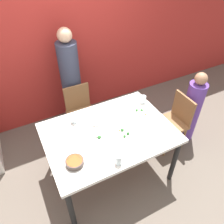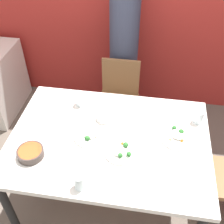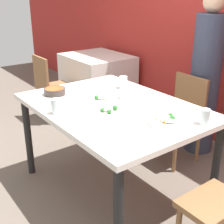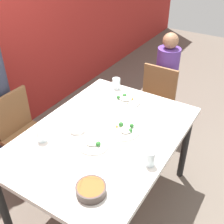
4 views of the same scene
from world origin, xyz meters
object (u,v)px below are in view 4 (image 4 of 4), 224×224
at_px(plate_rice_adult, 93,143).
at_px(glass_water_tall, 116,84).
at_px(bowl_curry, 91,189).
at_px(person_child, 165,86).
at_px(chair_adult_spot, 25,133).
at_px(chair_child_spot, 154,103).

relative_size(plate_rice_adult, glass_water_tall, 2.23).
bearing_deg(plate_rice_adult, glass_water_tall, 20.00).
bearing_deg(glass_water_tall, bowl_curry, -155.53).
xyz_separation_m(person_child, plate_rice_adult, (-1.50, -0.06, 0.26)).
xyz_separation_m(chair_adult_spot, plate_rice_adult, (-0.10, -0.86, 0.33)).
bearing_deg(glass_water_tall, plate_rice_adult, -160.00).
distance_m(person_child, plate_rice_adult, 1.52).
height_order(chair_child_spot, person_child, person_child).
bearing_deg(plate_rice_adult, chair_child_spot, 2.89).
relative_size(chair_adult_spot, person_child, 0.73).
bearing_deg(chair_child_spot, bowl_curry, -79.29).
relative_size(chair_child_spot, person_child, 0.73).
distance_m(person_child, glass_water_tall, 0.81).
bearing_deg(person_child, chair_child_spot, 180.00).
distance_m(chair_adult_spot, bowl_curry, 1.24).
bearing_deg(person_child, bowl_curry, -170.98).
xyz_separation_m(chair_child_spot, bowl_curry, (-1.56, -0.29, 0.35)).
height_order(chair_child_spot, bowl_curry, chair_child_spot).
height_order(person_child, glass_water_tall, person_child).
bearing_deg(chair_adult_spot, person_child, -29.81).
relative_size(chair_adult_spot, plate_rice_adult, 3.61).
distance_m(chair_adult_spot, chair_child_spot, 1.37).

